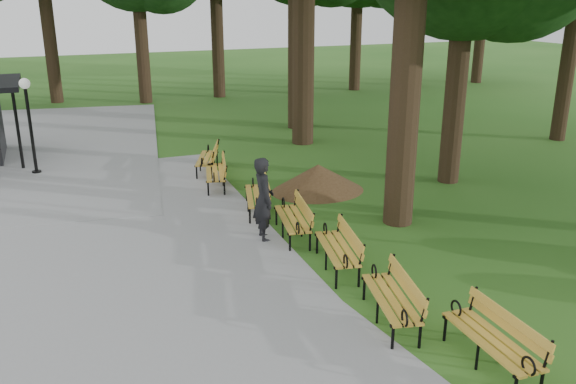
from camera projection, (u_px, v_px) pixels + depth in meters
name	position (u px, v px, depth m)	size (l,w,h in m)	color
ground	(346.00, 297.00, 10.94)	(100.00, 100.00, 0.00)	#285B1A
path	(101.00, 267.00, 12.08)	(12.00, 38.00, 0.06)	gray
person	(264.00, 199.00, 13.20)	(0.70, 0.46, 1.91)	black
lamp_post	(28.00, 105.00, 17.74)	(0.32, 0.32, 2.93)	black
dirt_mound	(318.00, 178.00, 16.71)	(2.23, 2.23, 0.77)	#47301C
bench_1	(491.00, 341.00, 8.76)	(1.90, 0.64, 0.88)	gold
bench_2	(391.00, 299.00, 9.96)	(1.90, 0.64, 0.88)	gold
bench_3	(337.00, 249.00, 11.90)	(1.90, 0.64, 0.88)	gold
bench_4	(292.00, 219.00, 13.48)	(1.90, 0.64, 0.88)	gold
bench_5	(257.00, 196.00, 15.00)	(1.90, 0.64, 0.88)	gold
bench_6	(215.00, 173.00, 16.98)	(1.90, 0.64, 0.88)	gold
bench_7	(207.00, 159.00, 18.44)	(1.90, 0.64, 0.88)	gold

